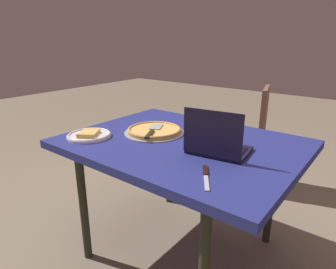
% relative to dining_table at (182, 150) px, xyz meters
% --- Properties ---
extents(ground_plane, '(12.00, 12.00, 0.00)m').
position_rel_dining_table_xyz_m(ground_plane, '(0.00, 0.00, -0.69)').
color(ground_plane, gray).
extents(dining_table, '(1.31, 1.00, 0.75)m').
position_rel_dining_table_xyz_m(dining_table, '(0.00, 0.00, 0.00)').
color(dining_table, navy).
rests_on(dining_table, ground_plane).
extents(laptop, '(0.33, 0.27, 0.24)m').
position_rel_dining_table_xyz_m(laptop, '(-0.26, 0.06, 0.11)').
color(laptop, black).
rests_on(laptop, dining_table).
extents(pizza_plate, '(0.26, 0.26, 0.04)m').
position_rel_dining_table_xyz_m(pizza_plate, '(0.47, 0.29, 0.07)').
color(pizza_plate, white).
rests_on(pizza_plate, dining_table).
extents(pizza_tray, '(0.37, 0.37, 0.04)m').
position_rel_dining_table_xyz_m(pizza_tray, '(0.22, -0.01, 0.08)').
color(pizza_tray, '#9899A7').
rests_on(pizza_tray, dining_table).
extents(table_knife, '(0.14, 0.20, 0.01)m').
position_rel_dining_table_xyz_m(table_knife, '(-0.34, 0.31, 0.06)').
color(table_knife, '#C2B3C0').
rests_on(table_knife, dining_table).
extents(chair_near, '(0.49, 0.49, 0.92)m').
position_rel_dining_table_xyz_m(chair_near, '(0.04, -1.12, -0.17)').
color(chair_near, brown).
rests_on(chair_near, ground_plane).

